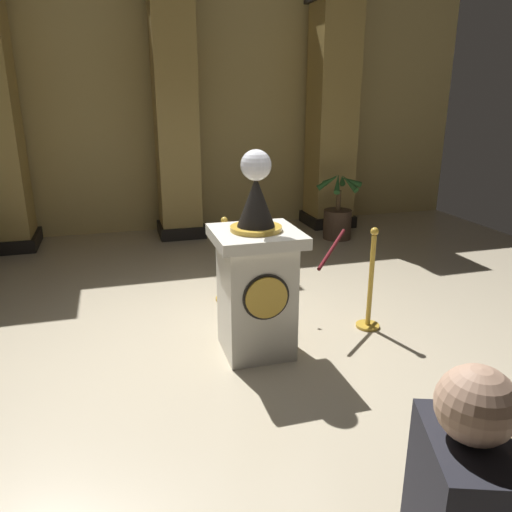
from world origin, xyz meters
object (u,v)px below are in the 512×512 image
object	(u,v)px
stanchion_far	(225,272)
potted_palm_right	(338,216)
pedestal_clock	(256,277)
stanchion_near	(370,293)

from	to	relation	value
stanchion_far	potted_palm_right	bearing A→B (deg)	41.06
pedestal_clock	stanchion_near	size ratio (longest dim) A/B	1.75
stanchion_near	potted_palm_right	xyz separation A→B (m)	(1.13, 3.17, 0.00)
stanchion_far	pedestal_clock	bearing A→B (deg)	-89.69
stanchion_near	stanchion_far	size ratio (longest dim) A/B	1.06
pedestal_clock	stanchion_near	xyz separation A→B (m)	(1.24, 0.15, -0.35)
pedestal_clock	potted_palm_right	xyz separation A→B (m)	(2.37, 3.32, -0.35)
pedestal_clock	stanchion_far	bearing A→B (deg)	90.31
pedestal_clock	stanchion_near	world-z (taller)	pedestal_clock
stanchion_near	stanchion_far	bearing A→B (deg)	138.59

